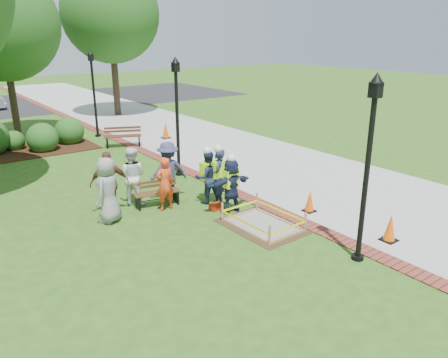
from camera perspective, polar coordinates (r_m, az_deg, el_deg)
ground at (r=11.83m, az=1.55°, el=-6.54°), size 100.00×100.00×0.00m
sidewalk at (r=22.35m, az=-4.28°, el=5.50°), size 6.00×60.00×0.02m
brick_edging at (r=20.83m, az=-11.84°, el=4.22°), size 0.50×60.00×0.03m
mulch_bed at (r=21.31m, az=-25.81°, el=3.08°), size 7.00×3.00×0.05m
parking_lot at (r=36.36m, az=-26.14°, el=8.70°), size 36.00×12.00×0.01m
wet_concrete_pad at (r=11.93m, az=5.06°, el=-5.14°), size 1.75×2.34×0.55m
bench_near at (r=13.46m, az=-8.74°, el=-2.47°), size 1.45×0.74×0.75m
bench_far at (r=20.81m, az=-13.02°, el=4.90°), size 1.74×1.18×0.90m
cone_front at (r=11.78m, az=20.88°, el=-6.04°), size 0.38×0.38×0.74m
cone_back at (r=13.04m, az=11.13°, el=-2.90°), size 0.34×0.34×0.68m
cone_far at (r=22.11m, az=-7.63°, el=6.27°), size 0.41×0.41×0.82m
toolbox at (r=13.02m, az=-1.01°, el=-3.61°), size 0.41×0.23×0.21m
lamp_near at (r=9.90m, az=18.35°, el=2.79°), size 0.28×0.28×4.26m
lamp_mid at (r=15.76m, az=-6.17°, el=9.16°), size 0.28×0.28×4.26m
lamp_far at (r=22.95m, az=-16.68°, el=11.40°), size 0.28×0.28×4.26m
tree_back at (r=23.85m, az=-27.04°, el=17.54°), size 5.25×5.25×8.04m
tree_right at (r=29.02m, az=-14.62°, el=20.13°), size 5.87×5.87×9.08m
shrub_c at (r=21.17m, az=-22.43°, el=3.38°), size 1.38×1.38×1.38m
shrub_d at (r=22.25m, az=-19.40°, el=4.41°), size 1.36×1.36×1.36m
shrub_e at (r=21.94m, az=-25.58°, el=3.46°), size 0.95×0.95×0.95m
casual_person_a at (r=12.37m, az=-14.91°, el=-1.41°), size 0.70×0.66×1.85m
casual_person_b at (r=12.92m, az=-7.75°, el=-0.65°), size 0.52×0.34×1.61m
casual_person_c at (r=13.52m, az=-11.94°, el=0.38°), size 0.67×0.66×1.79m
casual_person_d at (r=12.91m, az=-14.73°, el=-0.53°), size 0.68×0.54×1.86m
casual_person_e at (r=13.75m, az=-7.28°, el=1.06°), size 0.65×0.48×1.84m
hivis_worker_a at (r=12.61m, az=0.92°, el=-0.59°), size 0.52×0.34×1.77m
hivis_worker_b at (r=13.31m, az=-0.76°, el=0.61°), size 0.63×0.64×1.85m
hivis_worker_c at (r=13.34m, az=-2.19°, el=0.51°), size 0.58×0.43×1.78m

